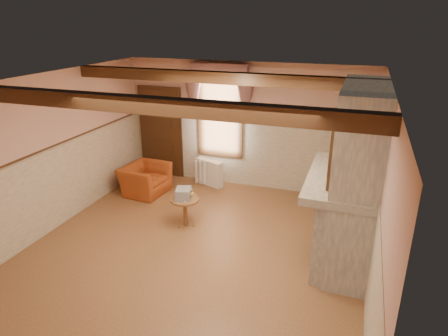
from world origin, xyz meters
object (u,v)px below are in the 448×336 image
(mantel_clock, at_px, (347,154))
(bowl, at_px, (345,169))
(radiator, at_px, (209,172))
(oil_lamp, at_px, (347,155))
(armchair, at_px, (145,179))
(side_table, at_px, (185,212))

(mantel_clock, bearing_deg, bowl, -90.00)
(radiator, distance_m, oil_lamp, 3.61)
(bowl, relative_size, oil_lamp, 1.19)
(armchair, relative_size, mantel_clock, 4.05)
(radiator, relative_size, bowl, 2.11)
(mantel_clock, xyz_separation_m, oil_lamp, (0.00, -0.17, 0.04))
(oil_lamp, bearing_deg, bowl, -90.00)
(bowl, relative_size, mantel_clock, 1.39)
(side_table, xyz_separation_m, mantel_clock, (2.73, 0.62, 1.25))
(armchair, relative_size, radiator, 1.39)
(mantel_clock, bearing_deg, oil_lamp, -90.00)
(side_table, bearing_deg, radiator, 98.25)
(armchair, height_order, side_table, armchair)
(armchair, bearing_deg, bowl, -98.41)
(radiator, relative_size, oil_lamp, 2.50)
(armchair, height_order, radiator, armchair)
(radiator, bearing_deg, bowl, -12.38)
(bowl, distance_m, oil_lamp, 0.43)
(mantel_clock, bearing_deg, radiator, 155.81)
(bowl, xyz_separation_m, oil_lamp, (0.00, 0.41, 0.10))
(armchair, height_order, mantel_clock, mantel_clock)
(side_table, height_order, oil_lamp, oil_lamp)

